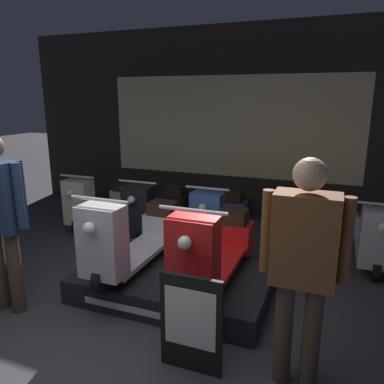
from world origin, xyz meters
TOP-DOWN VIEW (x-y plane):
  - ground_plane at (0.00, 0.00)m, footprint 30.00×30.00m
  - shop_wall_back at (0.00, 4.20)m, footprint 7.89×0.09m
  - display_platform at (0.26, 1.27)m, footprint 1.99×1.29m
  - scooter_display_left at (-0.19, 1.20)m, footprint 0.59×1.70m
  - scooter_display_right at (0.70, 1.20)m, footprint 0.59×1.70m
  - scooter_backrow_0 at (-1.82, 2.94)m, footprint 0.59×1.70m
  - scooter_backrow_1 at (-0.80, 2.94)m, footprint 0.59×1.70m
  - scooter_backrow_2 at (0.23, 2.94)m, footprint 0.59×1.70m
  - scooter_backrow_3 at (1.25, 2.94)m, footprint 0.59×1.70m
  - scooter_backrow_4 at (2.28, 2.94)m, footprint 0.59×1.70m
  - person_right_browsing at (1.60, 0.38)m, footprint 0.59×0.24m
  - price_sign_board at (0.84, 0.23)m, footprint 0.49×0.04m

SIDE VIEW (x-z plane):
  - ground_plane at x=0.00m, z-range 0.00..0.00m
  - display_platform at x=0.26m, z-range 0.00..0.26m
  - scooter_backrow_0 at x=-1.82m, z-range -0.11..0.81m
  - scooter_backrow_1 at x=-0.80m, z-range -0.11..0.81m
  - scooter_backrow_2 at x=0.23m, z-range -0.11..0.81m
  - scooter_backrow_3 at x=1.25m, z-range -0.11..0.81m
  - scooter_backrow_4 at x=2.28m, z-range -0.11..0.81m
  - price_sign_board at x=0.84m, z-range 0.00..0.79m
  - scooter_display_left at x=-0.19m, z-range 0.14..1.07m
  - scooter_display_right at x=0.70m, z-range 0.14..1.07m
  - person_right_browsing at x=1.60m, z-range 0.15..1.83m
  - shop_wall_back at x=0.00m, z-range 0.00..3.20m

